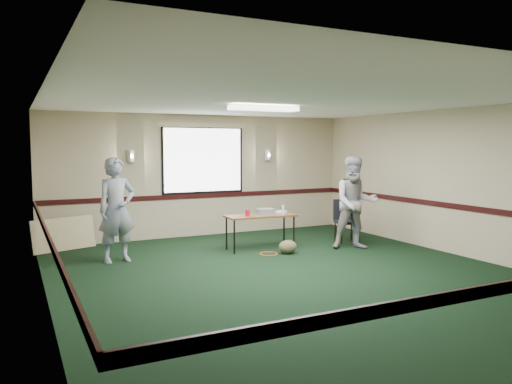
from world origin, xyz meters
name	(u,v)px	position (x,y,z in m)	size (l,w,h in m)	color
ground	(293,276)	(0.00, 0.00, 0.00)	(8.00, 8.00, 0.00)	black
room_shell	(237,169)	(0.00, 2.12, 1.58)	(8.00, 8.02, 8.00)	tan
folding_table	(260,217)	(0.45, 2.03, 0.63)	(1.38, 0.61, 0.68)	#4F3016
projector	(266,211)	(0.59, 2.08, 0.73)	(0.32, 0.27, 0.11)	gray
game_console	(281,212)	(0.95, 2.08, 0.70)	(0.18, 0.14, 0.04)	white
red_cup	(248,213)	(0.15, 1.96, 0.74)	(0.08, 0.08, 0.12)	#AD0B23
water_bottle	(283,210)	(0.89, 1.91, 0.77)	(0.05, 0.05, 0.18)	#96D3F6
duffel_bag	(288,247)	(0.73, 1.44, 0.13)	(0.36, 0.27, 0.25)	brown
cable_coil	(269,254)	(0.39, 1.55, 0.01)	(0.34, 0.34, 0.02)	#CC5219
folded_table	(64,234)	(-3.00, 3.60, 0.32)	(1.24, 0.05, 0.64)	tan
conference_chair	(345,217)	(2.40, 1.94, 0.52)	(0.53, 0.54, 0.89)	black
person_left	(117,210)	(-2.25, 2.17, 0.91)	(0.66, 0.43, 1.82)	#445A97
person_right	(355,203)	(2.14, 1.27, 0.91)	(0.88, 0.69, 1.82)	#7D93C3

